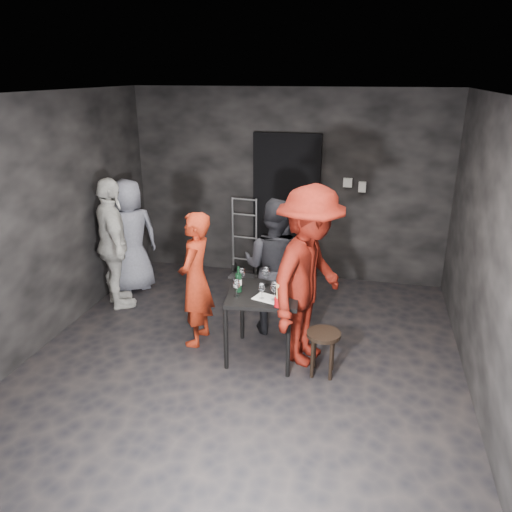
% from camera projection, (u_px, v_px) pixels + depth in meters
% --- Properties ---
extents(floor, '(4.50, 5.00, 0.02)m').
position_uv_depth(floor, '(244.00, 360.00, 5.31)').
color(floor, black).
rests_on(floor, ground).
extents(ceiling, '(4.50, 5.00, 0.02)m').
position_uv_depth(ceiling, '(241.00, 94.00, 4.37)').
color(ceiling, silver).
rests_on(ceiling, ground).
extents(wall_back, '(4.50, 0.04, 2.70)m').
position_uv_depth(wall_back, '(287.00, 186.00, 7.12)').
color(wall_back, black).
rests_on(wall_back, ground).
extents(wall_front, '(4.50, 0.04, 2.70)m').
position_uv_depth(wall_front, '(119.00, 390.00, 2.56)').
color(wall_front, black).
rests_on(wall_front, ground).
extents(wall_left, '(0.04, 5.00, 2.70)m').
position_uv_depth(wall_left, '(39.00, 224.00, 5.33)').
color(wall_left, black).
rests_on(wall_left, ground).
extents(wall_right, '(0.04, 5.00, 2.70)m').
position_uv_depth(wall_right, '(492.00, 259.00, 4.35)').
color(wall_right, black).
rests_on(wall_right, ground).
extents(doorway, '(0.95, 0.10, 2.10)m').
position_uv_depth(doorway, '(286.00, 207.00, 7.17)').
color(doorway, black).
rests_on(doorway, ground).
extents(wallbox_upper, '(0.12, 0.06, 0.12)m').
position_uv_depth(wallbox_upper, '(348.00, 183.00, 6.86)').
color(wallbox_upper, '#B7B7B2').
rests_on(wallbox_upper, wall_back).
extents(wallbox_lower, '(0.10, 0.06, 0.14)m').
position_uv_depth(wallbox_lower, '(362.00, 187.00, 6.83)').
color(wallbox_lower, '#B7B7B2').
rests_on(wallbox_lower, wall_back).
extents(hand_truck, '(0.40, 0.34, 1.19)m').
position_uv_depth(hand_truck, '(244.00, 262.00, 7.43)').
color(hand_truck, '#B2B2B7').
rests_on(hand_truck, floor).
extents(tasting_table, '(0.72, 0.72, 0.75)m').
position_uv_depth(tasting_table, '(264.00, 301.00, 5.16)').
color(tasting_table, black).
rests_on(tasting_table, floor).
extents(stool, '(0.34, 0.34, 0.47)m').
position_uv_depth(stool, '(323.00, 341.00, 4.94)').
color(stool, black).
rests_on(stool, floor).
extents(server_red, '(0.37, 0.56, 1.53)m').
position_uv_depth(server_red, '(196.00, 279.00, 5.43)').
color(server_red, '#A62811').
rests_on(server_red, floor).
extents(woman_black, '(0.90, 0.60, 1.70)m').
position_uv_depth(woman_black, '(275.00, 263.00, 5.65)').
color(woman_black, black).
rests_on(woman_black, floor).
extents(man_maroon, '(1.17, 1.67, 2.36)m').
position_uv_depth(man_maroon, '(310.00, 255.00, 4.94)').
color(man_maroon, '#66130A').
rests_on(man_maroon, floor).
extents(bystander_cream, '(1.12, 1.20, 1.90)m').
position_uv_depth(bystander_cream, '(112.00, 236.00, 6.23)').
color(bystander_cream, silver).
rests_on(bystander_cream, floor).
extents(bystander_grey, '(0.87, 0.87, 1.63)m').
position_uv_depth(bystander_grey, '(130.00, 234.00, 6.76)').
color(bystander_grey, gray).
rests_on(bystander_grey, floor).
extents(tasting_mat, '(0.33, 0.27, 0.00)m').
position_uv_depth(tasting_mat, '(268.00, 298.00, 4.99)').
color(tasting_mat, white).
rests_on(tasting_mat, tasting_table).
extents(wine_glass_a, '(0.08, 0.08, 0.19)m').
position_uv_depth(wine_glass_a, '(237.00, 287.00, 5.01)').
color(wine_glass_a, white).
rests_on(wine_glass_a, tasting_table).
extents(wine_glass_b, '(0.10, 0.10, 0.21)m').
position_uv_depth(wine_glass_b, '(241.00, 276.00, 5.25)').
color(wine_glass_b, white).
rests_on(wine_glass_b, tasting_table).
extents(wine_glass_c, '(0.10, 0.10, 0.22)m').
position_uv_depth(wine_glass_c, '(266.00, 276.00, 5.27)').
color(wine_glass_c, white).
rests_on(wine_glass_c, tasting_table).
extents(wine_glass_d, '(0.08, 0.08, 0.18)m').
position_uv_depth(wine_glass_d, '(262.00, 290.00, 4.96)').
color(wine_glass_d, white).
rests_on(wine_glass_d, tasting_table).
extents(wine_glass_e, '(0.10, 0.10, 0.21)m').
position_uv_depth(wine_glass_e, '(274.00, 291.00, 4.92)').
color(wine_glass_e, white).
rests_on(wine_glass_e, tasting_table).
extents(wine_glass_f, '(0.09, 0.09, 0.19)m').
position_uv_depth(wine_glass_f, '(279.00, 281.00, 5.15)').
color(wine_glass_f, white).
rests_on(wine_glass_f, tasting_table).
extents(wine_bottle, '(0.07, 0.07, 0.27)m').
position_uv_depth(wine_bottle, '(239.00, 282.00, 5.12)').
color(wine_bottle, black).
rests_on(wine_bottle, tasting_table).
extents(breadstick_cup, '(0.08, 0.08, 0.25)m').
position_uv_depth(breadstick_cup, '(278.00, 295.00, 4.79)').
color(breadstick_cup, '#A8080F').
rests_on(breadstick_cup, tasting_table).
extents(reserved_card, '(0.13, 0.16, 0.11)m').
position_uv_depth(reserved_card, '(291.00, 289.00, 5.08)').
color(reserved_card, white).
rests_on(reserved_card, tasting_table).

